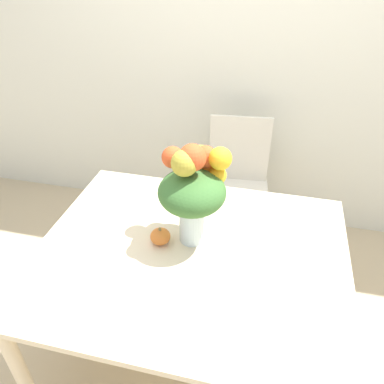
{
  "coord_description": "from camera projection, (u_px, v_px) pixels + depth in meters",
  "views": [
    {
      "loc": [
        0.29,
        -1.16,
        1.87
      ],
      "look_at": [
        -0.01,
        0.09,
        0.99
      ],
      "focal_mm": 35.0,
      "sensor_mm": 36.0,
      "label": 1
    }
  ],
  "objects": [
    {
      "name": "ground_plane",
      "position": [
        191.0,
        349.0,
        2.04
      ],
      "size": [
        12.0,
        12.0,
        0.0
      ],
      "primitive_type": "plane",
      "color": "tan"
    },
    {
      "name": "dining_chair_near_window",
      "position": [
        237.0,
        186.0,
        2.52
      ],
      "size": [
        0.46,
        0.46,
        0.92
      ],
      "rotation": [
        0.0,
        0.0,
        0.1
      ],
      "color": "silver",
      "rests_on": "ground_plane"
    },
    {
      "name": "wall_back",
      "position": [
        240.0,
        36.0,
        2.35
      ],
      "size": [
        8.0,
        0.06,
        2.7
      ],
      "color": "silver",
      "rests_on": "ground_plane"
    },
    {
      "name": "flower_vase",
      "position": [
        194.0,
        187.0,
        1.57
      ],
      "size": [
        0.3,
        0.31,
        0.48
      ],
      "color": "silver",
      "rests_on": "dining_table"
    },
    {
      "name": "pumpkin",
      "position": [
        160.0,
        236.0,
        1.66
      ],
      "size": [
        0.09,
        0.09,
        0.08
      ],
      "color": "orange",
      "rests_on": "dining_table"
    },
    {
      "name": "dining_table",
      "position": [
        190.0,
        265.0,
        1.68
      ],
      "size": [
        1.35,
        1.1,
        0.73
      ],
      "color": "beige",
      "rests_on": "ground_plane"
    }
  ]
}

